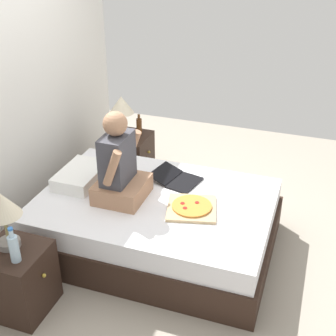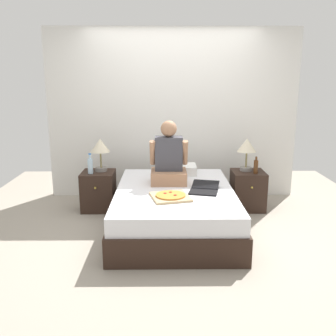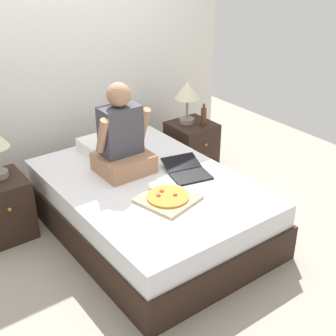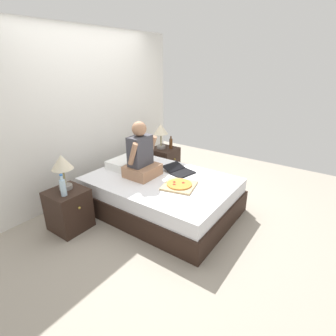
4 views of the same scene
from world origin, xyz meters
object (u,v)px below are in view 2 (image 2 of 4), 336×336
object	(u,v)px
bed	(175,209)
laptop	(204,190)
beer_bottle	(256,166)
person_seated	(169,160)
water_bottle	(90,165)
lamp_on_left_nightstand	(100,148)
nightstand_left	(99,191)
pizza_box	(171,196)
nightstand_right	(248,190)
lamp_on_right_nightstand	(247,147)

from	to	relation	value
bed	laptop	xyz separation A→B (m)	(0.34, -0.10, 0.27)
beer_bottle	person_seated	bearing A→B (deg)	-165.30
water_bottle	beer_bottle	bearing A→B (deg)	-0.26
lamp_on_left_nightstand	nightstand_left	bearing A→B (deg)	-128.63
water_bottle	laptop	xyz separation A→B (m)	(1.45, -0.70, -0.13)
laptop	pizza_box	world-z (taller)	laptop
nightstand_right	lamp_on_right_nightstand	size ratio (longest dim) A/B	1.19
nightstand_left	water_bottle	xyz separation A→B (m)	(-0.08, -0.09, 0.38)
water_bottle	person_seated	xyz separation A→B (m)	(1.05, -0.32, 0.14)
bed	beer_bottle	distance (m)	1.31
lamp_on_right_nightstand	pizza_box	xyz separation A→B (m)	(-1.06, -1.09, -0.34)
nightstand_left	water_bottle	bearing A→B (deg)	-131.65
person_seated	laptop	world-z (taller)	person_seated
lamp_on_right_nightstand	pizza_box	size ratio (longest dim) A/B	0.93
bed	lamp_on_left_nightstand	world-z (taller)	lamp_on_left_nightstand
water_bottle	lamp_on_right_nightstand	size ratio (longest dim) A/B	0.61
nightstand_left	person_seated	size ratio (longest dim) A/B	0.69
water_bottle	person_seated	size ratio (longest dim) A/B	0.35
bed	nightstand_right	bearing A→B (deg)	33.93
nightstand_left	beer_bottle	world-z (taller)	beer_bottle
bed	nightstand_right	xyz separation A→B (m)	(1.03, 0.70, 0.02)
lamp_on_left_nightstand	lamp_on_right_nightstand	distance (m)	2.00
nightstand_right	water_bottle	bearing A→B (deg)	-177.60
bed	person_seated	world-z (taller)	person_seated
laptop	pizza_box	size ratio (longest dim) A/B	0.98
nightstand_right	pizza_box	world-z (taller)	pizza_box
beer_bottle	person_seated	size ratio (longest dim) A/B	0.29
bed	lamp_on_left_nightstand	xyz separation A→B (m)	(-0.99, 0.75, 0.62)
pizza_box	water_bottle	bearing A→B (deg)	138.11
nightstand_left	lamp_on_right_nightstand	xyz separation A→B (m)	(2.04, 0.05, 0.59)
beer_bottle	pizza_box	world-z (taller)	beer_bottle
nightstand_right	lamp_on_left_nightstand	bearing A→B (deg)	178.59
bed	pizza_box	size ratio (longest dim) A/B	4.19
person_seated	pizza_box	bearing A→B (deg)	-88.86
lamp_on_left_nightstand	nightstand_right	bearing A→B (deg)	-1.41
nightstand_left	laptop	xyz separation A→B (m)	(1.37, -0.79, 0.25)
beer_bottle	pizza_box	size ratio (longest dim) A/B	0.47
nightstand_left	nightstand_right	size ratio (longest dim) A/B	1.00
water_bottle	nightstand_right	distance (m)	2.18
water_bottle	beer_bottle	world-z (taller)	water_bottle
water_bottle	laptop	distance (m)	1.62
lamp_on_left_nightstand	laptop	world-z (taller)	lamp_on_left_nightstand
beer_bottle	bed	bearing A→B (deg)	-151.65
lamp_on_left_nightstand	person_seated	bearing A→B (deg)	-26.31
lamp_on_left_nightstand	beer_bottle	distance (m)	2.12
water_bottle	bed	bearing A→B (deg)	-28.53
pizza_box	lamp_on_right_nightstand	bearing A→B (deg)	45.78
nightstand_left	lamp_on_left_nightstand	size ratio (longest dim) A/B	1.19
laptop	beer_bottle	bearing A→B (deg)	42.17
lamp_on_right_nightstand	pizza_box	distance (m)	1.56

